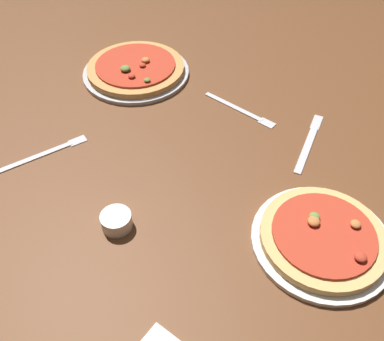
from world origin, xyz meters
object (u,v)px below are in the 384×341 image
object	(u,v)px
fork_spare	(241,110)
ramekin_sauce	(116,221)
pizza_plate_near	(322,238)
knife_right	(309,142)
fork_left	(44,153)
pizza_plate_far	(136,70)

from	to	relation	value
fork_spare	ramekin_sauce	bearing A→B (deg)	-101.85
pizza_plate_near	knife_right	bearing A→B (deg)	108.32
knife_right	ramekin_sauce	bearing A→B (deg)	-125.39
pizza_plate_near	fork_left	xyz separation A→B (m)	(-0.68, -0.03, -0.01)
fork_left	knife_right	size ratio (longest dim) A/B	0.88
ramekin_sauce	pizza_plate_near	bearing A→B (deg)	19.00
fork_left	knife_right	world-z (taller)	same
pizza_plate_near	fork_left	distance (m)	0.68
fork_spare	knife_right	bearing A→B (deg)	-13.92
pizza_plate_near	fork_left	size ratio (longest dim) A/B	1.37
ramekin_sauce	fork_spare	size ratio (longest dim) A/B	0.29
ramekin_sauce	knife_right	world-z (taller)	ramekin_sauce
ramekin_sauce	fork_left	distance (m)	0.30
pizza_plate_far	knife_right	world-z (taller)	pizza_plate_far
pizza_plate_far	fork_spare	bearing A→B (deg)	-5.62
pizza_plate_far	fork_spare	xyz separation A→B (m)	(0.35, -0.03, -0.01)
ramekin_sauce	knife_right	xyz separation A→B (m)	(0.31, 0.43, -0.01)
pizza_plate_far	knife_right	size ratio (longest dim) A/B	1.35
pizza_plate_near	ramekin_sauce	size ratio (longest dim) A/B	4.37
pizza_plate_far	fork_left	bearing A→B (deg)	-94.47
ramekin_sauce	fork_spare	bearing A→B (deg)	78.15
knife_right	fork_left	bearing A→B (deg)	-151.54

